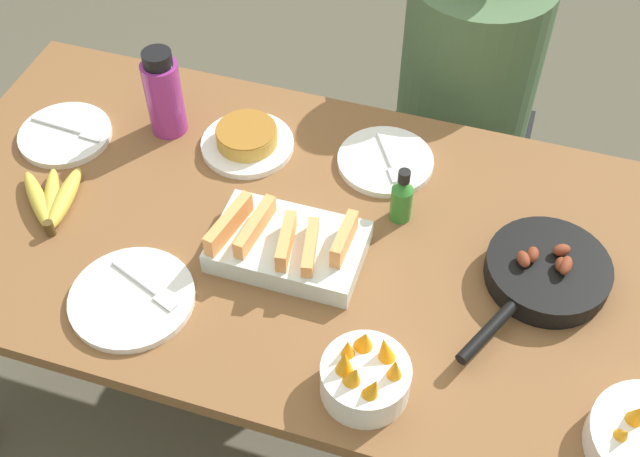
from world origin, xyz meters
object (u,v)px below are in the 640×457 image
Objects in this scene: frittata_plate_center at (247,140)px; person_figure at (460,123)px; empty_plate_far_left at (132,298)px; skillet at (546,273)px; empty_plate_near_front at (385,161)px; water_bottle at (164,94)px; empty_plate_far_right at (65,135)px; fruit_bowl_citrus at (365,376)px; hot_sauce_bottle at (402,198)px; banana_bunch at (52,200)px; melon_tray at (287,245)px.

frittata_plate_center is 0.18× the size of person_figure.
frittata_plate_center reaches higher than empty_plate_far_left.
skillet is 1.78× the size of empty_plate_near_front.
empty_plate_near_front is at bearing 4.13° from water_bottle.
skillet is 1.80× the size of empty_plate_far_right.
frittata_plate_center is 0.98× the size of water_bottle.
fruit_bowl_citrus is at bearing -79.26° from empty_plate_near_front.
hot_sauce_bottle is at bearing -14.97° from frittata_plate_center.
skillet is at bearing 20.89° from empty_plate_far_left.
skillet reaches higher than banana_bunch.
melon_tray is 0.63m from empty_plate_far_right.
empty_plate_far_right is at bearing 112.33° from banana_bunch.
fruit_bowl_citrus is (-0.27, -0.34, 0.02)m from skillet.
skillet is 0.77m from person_figure.
person_figure is (0.49, 0.97, -0.24)m from empty_plate_far_left.
fruit_bowl_citrus reaches higher than frittata_plate_center.
water_bottle reaches higher than fruit_bowl_citrus.
empty_plate_near_front is 0.19× the size of person_figure.
frittata_plate_center is 0.21m from water_bottle.
empty_plate_far_left is 1.13× the size of water_bottle.
empty_plate_far_left is at bearing -46.56° from empty_plate_far_right.
person_figure is (0.43, 0.49, -0.25)m from frittata_plate_center.
banana_bunch is 0.75m from hot_sauce_bottle.
empty_plate_near_front is 1.35× the size of fruit_bowl_citrus.
fruit_bowl_citrus is (0.42, -0.52, 0.02)m from frittata_plate_center.
banana_bunch is 1.13m from person_figure.
water_bottle is (0.14, 0.30, 0.09)m from banana_bunch.
hot_sauce_bottle is at bearing 95.17° from fruit_bowl_citrus.
skillet is at bearing 6.28° from banana_bunch.
person_figure is (0.12, 0.45, -0.24)m from empty_plate_near_front.
skillet is 0.81m from empty_plate_far_left.
banana_bunch is 0.45m from frittata_plate_center.
empty_plate_far_right is (-0.73, -0.14, 0.00)m from empty_plate_near_front.
banana_bunch is at bearing -114.13° from water_bottle.
empty_plate_far_left is 1.81× the size of hot_sauce_bottle.
frittata_plate_center is at bearing 128.93° from fruit_bowl_citrus.
person_figure is at bearing 46.01° from banana_bunch.
hot_sauce_bottle reaches higher than empty_plate_far_left.
empty_plate_near_front is at bearing 68.56° from melon_tray.
banana_bunch is 0.34m from water_bottle.
frittata_plate_center is (-0.19, 0.27, -0.01)m from melon_tray.
person_figure is at bearing 85.63° from hot_sauce_bottle.
fruit_bowl_citrus is (0.48, -0.05, 0.04)m from empty_plate_far_left.
frittata_plate_center is at bearing 13.08° from empty_plate_far_right.
frittata_plate_center is 0.32m from empty_plate_near_front.
melon_tray is at bearing -138.57° from hot_sauce_bottle.
empty_plate_far_right is (-0.08, 0.20, -0.01)m from banana_bunch.
empty_plate_near_front is at bearing 100.74° from fruit_bowl_citrus.
empty_plate_far_left is at bearing -32.63° from banana_bunch.
empty_plate_far_left is at bearing -126.02° from empty_plate_near_front.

